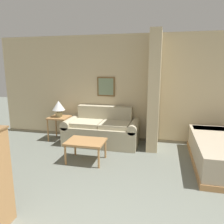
% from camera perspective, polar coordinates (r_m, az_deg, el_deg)
% --- Properties ---
extents(wall_back, '(7.73, 0.16, 2.60)m').
position_cam_1_polar(wall_back, '(5.41, 8.48, 5.87)').
color(wall_back, '#CCB78E').
rests_on(wall_back, ground_plane).
extents(wall_partition_pillar, '(0.24, 0.76, 2.60)m').
position_cam_1_polar(wall_partition_pillar, '(4.96, 10.99, 5.30)').
color(wall_partition_pillar, '#CCB78E').
rests_on(wall_partition_pillar, ground_plane).
extents(couch, '(1.77, 0.84, 0.88)m').
position_cam_1_polar(couch, '(5.30, -2.65, -4.81)').
color(couch, '#B7AD8E').
rests_on(couch, ground_plane).
extents(coffee_table, '(0.74, 0.56, 0.42)m').
position_cam_1_polar(coffee_table, '(4.34, -6.85, -8.07)').
color(coffee_table, '#B27F4C').
rests_on(coffee_table, ground_plane).
extents(side_table, '(0.49, 0.49, 0.60)m').
position_cam_1_polar(side_table, '(5.70, -13.60, -2.12)').
color(side_table, '#B27F4C').
rests_on(side_table, ground_plane).
extents(table_lamp, '(0.32, 0.32, 0.41)m').
position_cam_1_polar(table_lamp, '(5.63, -13.78, 1.40)').
color(table_lamp, tan).
rests_on(table_lamp, side_table).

